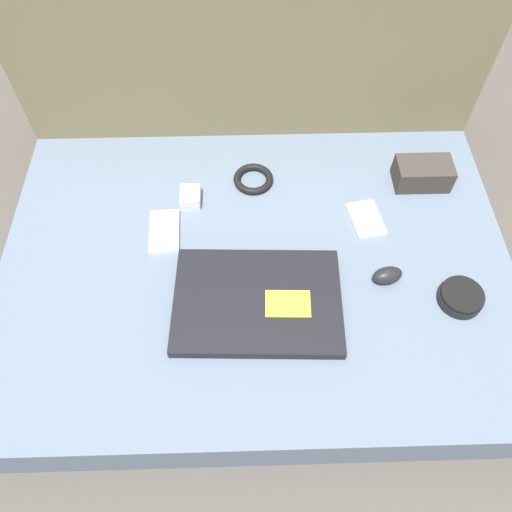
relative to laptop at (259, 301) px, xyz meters
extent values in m
plane|color=#4C4742|center=(0.00, 0.11, -0.14)|extent=(8.00, 8.00, 0.00)
cube|color=slate|center=(0.00, 0.11, -0.08)|extent=(1.11, 0.79, 0.13)
cube|color=#756B4C|center=(0.00, 0.60, 0.12)|extent=(1.11, 0.20, 0.52)
cube|color=black|center=(0.00, 0.00, 0.00)|extent=(0.35, 0.25, 0.02)
cube|color=yellow|center=(0.06, -0.01, 0.01)|extent=(0.09, 0.06, 0.00)
ellipsoid|color=black|center=(0.27, 0.05, 0.01)|extent=(0.07, 0.05, 0.04)
cylinder|color=black|center=(0.41, 0.00, 0.00)|extent=(0.09, 0.09, 0.02)
cylinder|color=black|center=(0.41, 0.00, 0.01)|extent=(0.09, 0.09, 0.01)
cube|color=silver|center=(0.25, 0.21, -0.01)|extent=(0.08, 0.11, 0.01)
cube|color=silver|center=(-0.21, 0.19, -0.01)|extent=(0.07, 0.12, 0.01)
cube|color=#38332D|center=(0.40, 0.32, 0.02)|extent=(0.13, 0.08, 0.06)
cube|color=silver|center=(-0.15, 0.28, 0.00)|extent=(0.05, 0.06, 0.03)
torus|color=black|center=(0.00, 0.34, 0.00)|extent=(0.10, 0.10, 0.02)
camera|label=1|loc=(-0.02, -0.48, 0.89)|focal=35.00mm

